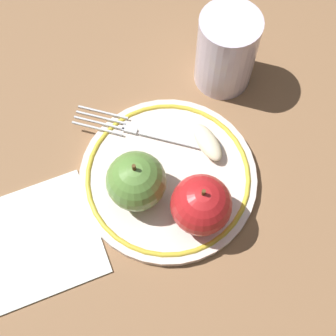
% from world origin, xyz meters
% --- Properties ---
extents(ground_plane, '(2.00, 2.00, 0.00)m').
position_xyz_m(ground_plane, '(0.00, 0.00, 0.00)').
color(ground_plane, '#8B6442').
extents(plate, '(0.22, 0.22, 0.02)m').
position_xyz_m(plate, '(-0.02, -0.01, 0.01)').
color(plate, silver).
rests_on(plate, ground_plane).
extents(apple_red_whole, '(0.07, 0.07, 0.08)m').
position_xyz_m(apple_red_whole, '(-0.08, -0.02, 0.05)').
color(apple_red_whole, red).
rests_on(apple_red_whole, plate).
extents(apple_second_whole, '(0.07, 0.07, 0.08)m').
position_xyz_m(apple_second_whole, '(-0.02, 0.03, 0.05)').
color(apple_second_whole, '#5E8D3D').
rests_on(apple_second_whole, plate).
extents(apple_slice_front, '(0.06, 0.03, 0.02)m').
position_xyz_m(apple_slice_front, '(-0.01, -0.07, 0.02)').
color(apple_slice_front, '#F7E8BD').
rests_on(apple_slice_front, plate).
extents(fork, '(0.15, 0.15, 0.00)m').
position_xyz_m(fork, '(0.04, -0.02, 0.02)').
color(fork, silver).
rests_on(fork, plate).
extents(drinking_glass, '(0.08, 0.08, 0.11)m').
position_xyz_m(drinking_glass, '(0.08, -0.15, 0.05)').
color(drinking_glass, silver).
rests_on(drinking_glass, ground_plane).
extents(napkin_folded, '(0.16, 0.17, 0.01)m').
position_xyz_m(napkin_folded, '(-0.01, 0.17, 0.00)').
color(napkin_folded, white).
rests_on(napkin_folded, ground_plane).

